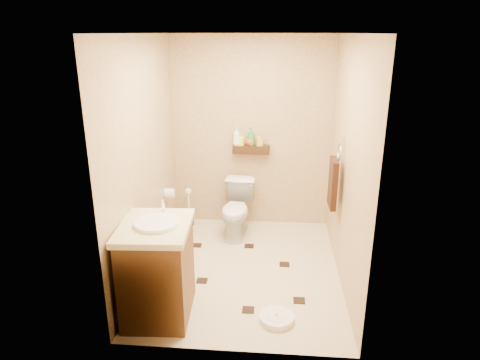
{
  "coord_description": "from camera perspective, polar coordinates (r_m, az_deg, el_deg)",
  "views": [
    {
      "loc": [
        0.29,
        -4.01,
        2.41
      ],
      "look_at": [
        -0.06,
        0.25,
        0.93
      ],
      "focal_mm": 32.0,
      "sensor_mm": 36.0,
      "label": 1
    }
  ],
  "objects": [
    {
      "name": "towel_ring",
      "position": [
        4.55,
        12.35,
        -0.12
      ],
      "size": [
        0.12,
        0.3,
        0.76
      ],
      "color": "silver",
      "rests_on": "wall_right"
    },
    {
      "name": "ground",
      "position": [
        4.69,
        0.53,
        -11.81
      ],
      "size": [
        2.5,
        2.5,
        0.0
      ],
      "primitive_type": "plane",
      "color": "beige",
      "rests_on": "ground"
    },
    {
      "name": "vanity",
      "position": [
        3.89,
        -10.93,
        -11.53
      ],
      "size": [
        0.63,
        0.75,
        1.01
      ],
      "rotation": [
        0.0,
        0.0,
        0.05
      ],
      "color": "brown",
      "rests_on": "ground"
    },
    {
      "name": "toilet_brush",
      "position": [
        5.66,
        -6.8,
        -4.25
      ],
      "size": [
        0.12,
        0.12,
        0.51
      ],
      "color": "#175B5C",
      "rests_on": "ground"
    },
    {
      "name": "bathroom_scale",
      "position": [
        3.96,
        4.89,
        -17.88
      ],
      "size": [
        0.32,
        0.32,
        0.06
      ],
      "rotation": [
        0.0,
        0.0,
        0.04
      ],
      "color": "white",
      "rests_on": "ground"
    },
    {
      "name": "wall_right",
      "position": [
        4.25,
        14.16,
        1.98
      ],
      "size": [
        0.04,
        2.5,
        2.4
      ],
      "primitive_type": "cube",
      "color": "tan",
      "rests_on": "ground"
    },
    {
      "name": "wall_back",
      "position": [
        5.41,
        1.56,
        6.17
      ],
      "size": [
        2.0,
        0.04,
        2.4
      ],
      "primitive_type": "cube",
      "color": "tan",
      "rests_on": "ground"
    },
    {
      "name": "wall_left",
      "position": [
        4.39,
        -12.58,
        2.63
      ],
      "size": [
        0.04,
        2.5,
        2.4
      ],
      "primitive_type": "cube",
      "color": "tan",
      "rests_on": "ground"
    },
    {
      "name": "bottle_e",
      "position": [
        5.34,
        2.58,
        5.46
      ],
      "size": [
        0.1,
        0.1,
        0.17
      ],
      "primitive_type": "imported",
      "rotation": [
        0.0,
        0.0,
        3.58
      ],
      "color": "gold",
      "rests_on": "wall_shelf"
    },
    {
      "name": "bottle_d",
      "position": [
        5.33,
        1.46,
        5.8
      ],
      "size": [
        0.12,
        0.12,
        0.22
      ],
      "primitive_type": "imported",
      "rotation": [
        0.0,
        0.0,
        5.68
      ],
      "color": "green",
      "rests_on": "wall_shelf"
    },
    {
      "name": "toilet_paper",
      "position": [
        5.15,
        -9.4,
        -1.72
      ],
      "size": [
        0.12,
        0.11,
        0.12
      ],
      "color": "white",
      "rests_on": "wall_left"
    },
    {
      "name": "ceiling",
      "position": [
        4.02,
        0.64,
        18.97
      ],
      "size": [
        2.0,
        2.5,
        0.02
      ],
      "primitive_type": "cube",
      "color": "white",
      "rests_on": "wall_back"
    },
    {
      "name": "bottle_a",
      "position": [
        5.35,
        -0.46,
        5.87
      ],
      "size": [
        0.1,
        0.1,
        0.23
      ],
      "primitive_type": "imported",
      "rotation": [
        0.0,
        0.0,
        3.26
      ],
      "color": "white",
      "rests_on": "wall_shelf"
    },
    {
      "name": "toilet",
      "position": [
        5.29,
        -0.44,
        -3.97
      ],
      "size": [
        0.43,
        0.69,
        0.67
      ],
      "primitive_type": "imported",
      "rotation": [
        0.0,
        0.0,
        -0.08
      ],
      "color": "white",
      "rests_on": "ground"
    },
    {
      "name": "bottle_c",
      "position": [
        5.35,
        1.3,
        5.32
      ],
      "size": [
        0.14,
        0.14,
        0.13
      ],
      "primitive_type": "imported",
      "rotation": [
        0.0,
        0.0,
        2.45
      ],
      "color": "red",
      "rests_on": "wall_shelf"
    },
    {
      "name": "wall_shelf",
      "position": [
        5.37,
        1.49,
        4.11
      ],
      "size": [
        0.46,
        0.14,
        0.1
      ],
      "primitive_type": "cube",
      "color": "#37200F",
      "rests_on": "wall_back"
    },
    {
      "name": "floor_accents",
      "position": [
        4.64,
        0.69,
        -12.15
      ],
      "size": [
        1.27,
        1.35,
        0.01
      ],
      "color": "black",
      "rests_on": "ground"
    },
    {
      "name": "wall_front",
      "position": [
        3.03,
        -1.17,
        -4.41
      ],
      "size": [
        2.0,
        0.04,
        2.4
      ],
      "primitive_type": "cube",
      "color": "tan",
      "rests_on": "ground"
    },
    {
      "name": "bottle_b",
      "position": [
        5.35,
        0.17,
        5.44
      ],
      "size": [
        0.09,
        0.09,
        0.15
      ],
      "primitive_type": "imported",
      "rotation": [
        0.0,
        0.0,
        1.18
      ],
      "color": "#ECFF35",
      "rests_on": "wall_shelf"
    }
  ]
}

